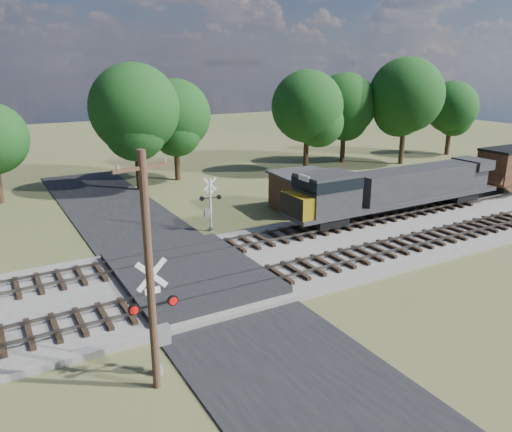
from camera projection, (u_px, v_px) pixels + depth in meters
ground at (193, 283)px, 25.78m from camera, size 160.00×160.00×0.00m
ballast_bed at (339, 244)px, 30.91m from camera, size 140.00×10.00×0.30m
road at (193, 282)px, 25.77m from camera, size 7.00×60.00×0.08m
crossing_panel at (189, 274)px, 26.11m from camera, size 7.00×9.00×0.62m
track_near at (265, 277)px, 25.49m from camera, size 140.00×2.60×0.33m
track_far at (222, 247)px, 29.64m from camera, size 140.00×2.60×0.33m
crossing_signal_near at (158, 327)px, 17.76m from camera, size 1.82×0.39×4.51m
crossing_signal_far at (210, 209)px, 33.42m from camera, size 1.49×0.38×3.72m
utility_pole at (149, 270)px, 16.23m from camera, size 2.01×0.63×8.39m
equipment_shed at (303, 192)px, 38.07m from camera, size 4.69×4.69×2.97m
treeline at (214, 113)px, 46.27m from camera, size 77.17×12.32×11.62m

